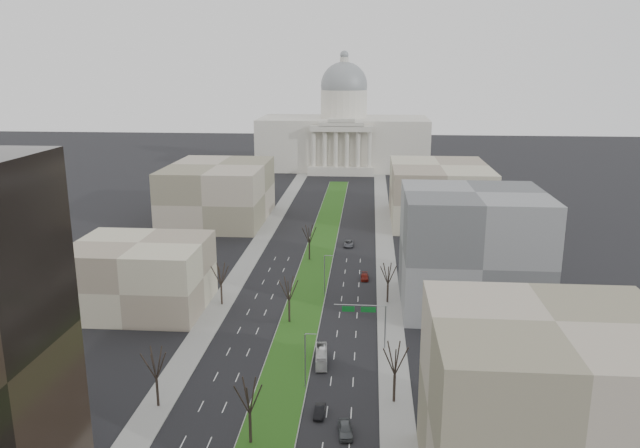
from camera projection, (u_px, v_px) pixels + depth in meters
The scene contains 25 objects.
ground at pixel (317, 260), 159.35m from camera, with size 600.00×600.00×0.00m, color black.
median at pixel (317, 261), 158.35m from camera, with size 8.00×222.03×0.20m.
sidewalk_left at pixel (228, 292), 136.56m from camera, with size 5.00×330.00×0.15m, color gray.
sidewalk_right at pixel (388, 297), 133.82m from camera, with size 5.00×330.00×0.15m, color gray.
capitol at pixel (344, 134), 299.76m from camera, with size 80.00×46.00×55.00m.
building_beige_left at pixel (141, 276), 126.39m from camera, with size 26.00×22.00×14.00m, color gray.
building_tan_right at pixel (546, 413), 69.07m from camera, with size 26.00×24.00×22.00m, color gray.
building_grey_right at pixel (472, 250), 126.68m from camera, with size 28.00×26.00×24.00m, color #5B5D60.
building_far_left at pixel (218, 193), 198.48m from camera, with size 30.00×40.00×18.00m, color gray.
building_far_right at pixel (439, 193), 197.84m from camera, with size 30.00×40.00×18.00m, color gray.
tree_left_mid at pixel (155, 363), 89.43m from camera, with size 5.40×5.40×9.72m.
tree_left_far at pixel (221, 274), 128.10m from camera, with size 5.28×5.28×9.50m.
tree_right_mid at pixel (395, 358), 90.57m from camera, with size 5.52×5.52×9.94m.
tree_right_far at pixel (388, 273), 129.35m from camera, with size 5.04×5.04×9.07m.
tree_median_a at pixel (249, 396), 80.52m from camera, with size 5.40×5.40×9.72m.
tree_median_b at pixel (289, 288), 119.15m from camera, with size 5.40×5.40×9.72m.
tree_median_c at pixel (309, 234), 157.77m from camera, with size 5.40×5.40×9.72m.
streetlamp_median_b at pixel (306, 360), 95.10m from camera, with size 1.90×0.20×9.16m.
streetlamp_median_c at pixel (325, 275), 133.72m from camera, with size 1.90×0.20×9.16m.
mast_arm_signs at pixel (370, 316), 108.53m from camera, with size 9.12×0.24×8.09m.
car_grey_near at pixel (345, 429), 84.01m from camera, with size 1.88×4.66×1.59m, color #4A4F52.
car_black at pixel (320, 411), 88.73m from camera, with size 1.41×4.05×1.33m, color black.
car_red at pixel (365, 277), 144.87m from camera, with size 1.79×4.41×1.28m, color maroon.
car_grey_far at pixel (349, 244), 171.50m from camera, with size 2.53×5.49×1.53m, color #56575F.
box_van at pixel (321, 356), 104.33m from camera, with size 1.87×8.00×2.23m, color silver.
Camera 1 is at (12.97, -31.53, 48.46)m, focal length 35.00 mm.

